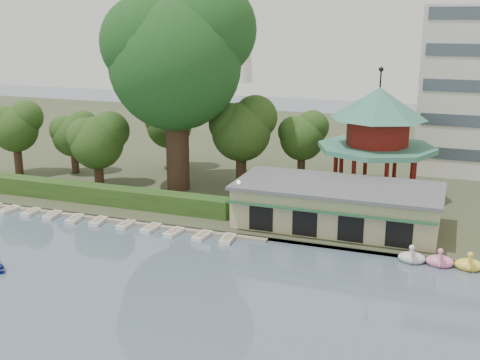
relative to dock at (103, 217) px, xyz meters
The scene contains 12 objects.
ground_plane 20.97m from the dock, 55.10° to the right, with size 220.00×220.00×0.00m, color slate.
shore 36.81m from the dock, 70.97° to the left, with size 220.00×70.00×0.40m, color #424930.
embankment 12.00m from the dock, ahead, with size 220.00×0.60×0.30m, color gray.
dock is the anchor object (origin of this frame).
boathouse 22.62m from the dock, 12.24° to the left, with size 18.60×9.39×3.90m.
pavilion 29.14m from the dock, 31.66° to the left, with size 12.40×12.40×13.50m.
hedge 4.61m from the dock, 132.27° to the left, with size 30.00×2.00×1.80m, color #2D4F1C.
lamp_post 13.99m from the dock, ahead, with size 0.36×0.36×4.28m.
big_tree 19.04m from the dock, 73.86° to the left, with size 15.53×14.47×22.61m.
small_trees 15.28m from the dock, 94.73° to the left, with size 38.79×15.92×10.21m.
swan_boats 34.35m from the dock, ahead, with size 12.06×1.92×1.92m.
moored_rowboats 1.54m from the dock, 117.06° to the right, with size 29.70×2.74×0.36m.
Camera 1 is at (19.75, -30.33, 19.06)m, focal length 45.00 mm.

